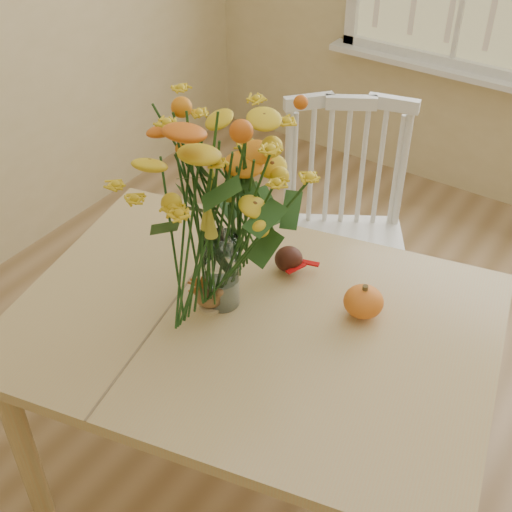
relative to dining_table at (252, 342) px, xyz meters
The scene contains 6 objects.
dining_table is the anchor object (origin of this frame).
windsor_chair 0.79m from the dining_table, 98.01° to the left, with size 0.64×0.63×1.02m.
flower_vase 0.46m from the dining_table, behind, with size 0.49×0.49×0.58m.
pumpkin 0.35m from the dining_table, 37.92° to the left, with size 0.12×0.12×0.09m, color orange.
turkey_figurine 0.19m from the dining_table, 168.48° to the right, with size 0.10×0.10×0.11m.
dark_gourd 0.29m from the dining_table, 97.46° to the left, with size 0.13×0.12×0.08m.
Camera 1 is at (0.49, -1.13, 2.09)m, focal length 48.00 mm.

